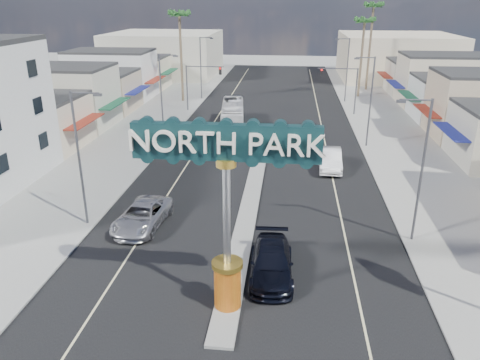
% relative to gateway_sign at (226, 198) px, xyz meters
% --- Properties ---
extents(ground, '(160.00, 160.00, 0.00)m').
position_rel_gateway_sign_xyz_m(ground, '(0.00, 28.02, -5.93)').
color(ground, gray).
rests_on(ground, ground).
extents(road, '(20.00, 120.00, 0.01)m').
position_rel_gateway_sign_xyz_m(road, '(0.00, 28.02, -5.92)').
color(road, black).
rests_on(road, ground).
extents(median_island, '(1.30, 30.00, 0.16)m').
position_rel_gateway_sign_xyz_m(median_island, '(0.00, 12.02, -5.85)').
color(median_island, gray).
rests_on(median_island, ground).
extents(sidewalk_left, '(8.00, 120.00, 0.12)m').
position_rel_gateway_sign_xyz_m(sidewalk_left, '(-14.00, 28.02, -5.87)').
color(sidewalk_left, gray).
rests_on(sidewalk_left, ground).
extents(sidewalk_right, '(8.00, 120.00, 0.12)m').
position_rel_gateway_sign_xyz_m(sidewalk_right, '(14.00, 28.02, -5.87)').
color(sidewalk_right, gray).
rests_on(sidewalk_right, ground).
extents(storefront_row_left, '(12.00, 42.00, 6.00)m').
position_rel_gateway_sign_xyz_m(storefront_row_left, '(-24.00, 41.02, -2.93)').
color(storefront_row_left, beige).
rests_on(storefront_row_left, ground).
extents(storefront_row_right, '(12.00, 42.00, 6.00)m').
position_rel_gateway_sign_xyz_m(storefront_row_right, '(24.00, 41.02, -2.93)').
color(storefront_row_right, '#B7B29E').
rests_on(storefront_row_right, ground).
extents(backdrop_far_left, '(20.00, 20.00, 8.00)m').
position_rel_gateway_sign_xyz_m(backdrop_far_left, '(-22.00, 73.02, -1.93)').
color(backdrop_far_left, '#B7B29E').
rests_on(backdrop_far_left, ground).
extents(backdrop_far_right, '(20.00, 20.00, 8.00)m').
position_rel_gateway_sign_xyz_m(backdrop_far_right, '(22.00, 73.02, -1.93)').
color(backdrop_far_right, beige).
rests_on(backdrop_far_right, ground).
extents(gateway_sign, '(8.20, 1.50, 9.15)m').
position_rel_gateway_sign_xyz_m(gateway_sign, '(0.00, 0.00, 0.00)').
color(gateway_sign, '#B53B0D').
rests_on(gateway_sign, median_island).
extents(traffic_signal_left, '(5.09, 0.45, 6.00)m').
position_rel_gateway_sign_xyz_m(traffic_signal_left, '(-9.18, 42.02, -1.65)').
color(traffic_signal_left, '#47474C').
rests_on(traffic_signal_left, ground).
extents(traffic_signal_right, '(5.09, 0.45, 6.00)m').
position_rel_gateway_sign_xyz_m(traffic_signal_right, '(9.18, 42.02, -1.65)').
color(traffic_signal_right, '#47474C').
rests_on(traffic_signal_right, ground).
extents(streetlight_l_near, '(2.03, 0.22, 9.00)m').
position_rel_gateway_sign_xyz_m(streetlight_l_near, '(-10.43, 8.02, -0.86)').
color(streetlight_l_near, '#47474C').
rests_on(streetlight_l_near, ground).
extents(streetlight_l_mid, '(2.03, 0.22, 9.00)m').
position_rel_gateway_sign_xyz_m(streetlight_l_mid, '(-10.43, 28.02, -0.86)').
color(streetlight_l_mid, '#47474C').
rests_on(streetlight_l_mid, ground).
extents(streetlight_l_far, '(2.03, 0.22, 9.00)m').
position_rel_gateway_sign_xyz_m(streetlight_l_far, '(-10.43, 50.02, -0.86)').
color(streetlight_l_far, '#47474C').
rests_on(streetlight_l_far, ground).
extents(streetlight_r_near, '(2.03, 0.22, 9.00)m').
position_rel_gateway_sign_xyz_m(streetlight_r_near, '(10.43, 8.02, -0.86)').
color(streetlight_r_near, '#47474C').
rests_on(streetlight_r_near, ground).
extents(streetlight_r_mid, '(2.03, 0.22, 9.00)m').
position_rel_gateway_sign_xyz_m(streetlight_r_mid, '(10.43, 28.02, -0.86)').
color(streetlight_r_mid, '#47474C').
rests_on(streetlight_r_mid, ground).
extents(streetlight_r_far, '(2.03, 0.22, 9.00)m').
position_rel_gateway_sign_xyz_m(streetlight_r_far, '(10.43, 50.02, -0.86)').
color(streetlight_r_far, '#47474C').
rests_on(streetlight_r_far, ground).
extents(palm_left_far, '(2.60, 2.60, 13.10)m').
position_rel_gateway_sign_xyz_m(palm_left_far, '(-13.00, 48.02, 5.57)').
color(palm_left_far, brown).
rests_on(palm_left_far, ground).
extents(palm_right_mid, '(2.60, 2.60, 12.10)m').
position_rel_gateway_sign_xyz_m(palm_right_mid, '(13.00, 54.02, 4.67)').
color(palm_right_mid, brown).
rests_on(palm_right_mid, ground).
extents(palm_right_far, '(2.60, 2.60, 14.10)m').
position_rel_gateway_sign_xyz_m(palm_right_far, '(15.00, 60.02, 6.46)').
color(palm_right_far, brown).
rests_on(palm_right_far, ground).
extents(suv_left, '(3.18, 6.02, 1.61)m').
position_rel_gateway_sign_xyz_m(suv_left, '(-6.77, 8.10, -5.12)').
color(suv_left, '#AFAFB4').
rests_on(suv_left, ground).
extents(suv_right, '(2.53, 5.73, 1.64)m').
position_rel_gateway_sign_xyz_m(suv_right, '(2.00, 3.12, -5.11)').
color(suv_right, black).
rests_on(suv_right, ground).
extents(car_parked_right, '(2.00, 5.45, 1.78)m').
position_rel_gateway_sign_xyz_m(car_parked_right, '(6.39, 20.91, -5.04)').
color(car_parked_right, silver).
rests_on(car_parked_right, ground).
extents(city_bus, '(3.56, 10.66, 2.91)m').
position_rel_gateway_sign_xyz_m(city_bus, '(-3.97, 34.40, -4.47)').
color(city_bus, white).
rests_on(city_bus, ground).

